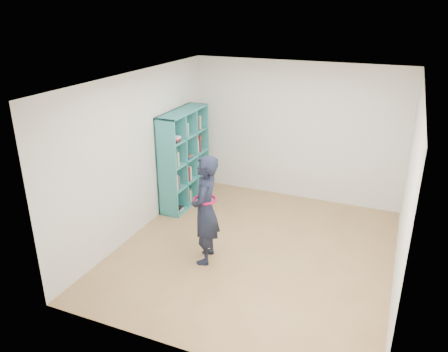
% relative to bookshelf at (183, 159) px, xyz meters
% --- Properties ---
extents(floor, '(4.50, 4.50, 0.00)m').
position_rel_bookshelf_xyz_m(floor, '(1.82, -1.15, -0.86)').
color(floor, '#9A6F46').
rests_on(floor, ground).
extents(ceiling, '(4.50, 4.50, 0.00)m').
position_rel_bookshelf_xyz_m(ceiling, '(1.82, -1.15, 1.74)').
color(ceiling, white).
rests_on(ceiling, wall_back).
extents(wall_left, '(0.02, 4.50, 2.60)m').
position_rel_bookshelf_xyz_m(wall_left, '(-0.18, -1.15, 0.44)').
color(wall_left, silver).
rests_on(wall_left, floor).
extents(wall_right, '(0.02, 4.50, 2.60)m').
position_rel_bookshelf_xyz_m(wall_right, '(3.82, -1.15, 0.44)').
color(wall_right, silver).
rests_on(wall_right, floor).
extents(wall_back, '(4.00, 0.02, 2.60)m').
position_rel_bookshelf_xyz_m(wall_back, '(1.82, 1.10, 0.44)').
color(wall_back, silver).
rests_on(wall_back, floor).
extents(wall_front, '(4.00, 0.02, 2.60)m').
position_rel_bookshelf_xyz_m(wall_front, '(1.82, -3.40, 0.44)').
color(wall_front, silver).
rests_on(wall_front, floor).
extents(bookshelf, '(0.39, 1.33, 1.78)m').
position_rel_bookshelf_xyz_m(bookshelf, '(0.00, 0.00, 0.00)').
color(bookshelf, teal).
rests_on(bookshelf, floor).
extents(person, '(0.51, 0.66, 1.62)m').
position_rel_bookshelf_xyz_m(person, '(1.23, -1.65, -0.05)').
color(person, black).
rests_on(person, floor).
extents(smartphone, '(0.04, 0.09, 0.12)m').
position_rel_bookshelf_xyz_m(smartphone, '(1.07, -1.61, 0.06)').
color(smartphone, silver).
rests_on(smartphone, person).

